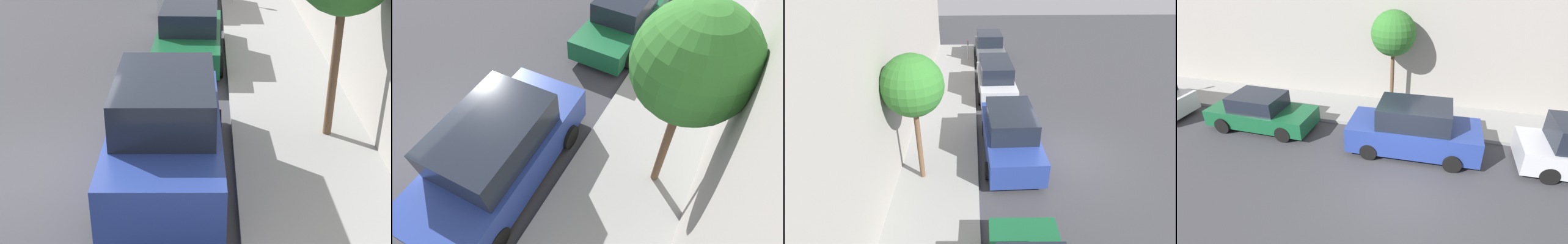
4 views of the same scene
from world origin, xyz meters
The scene contains 5 objects.
ground_plane centered at (0.00, 0.00, 0.00)m, with size 60.00×60.00×0.00m, color #38383D.
sidewalk centered at (4.93, 0.00, 0.07)m, with size 2.86×32.00×0.15m.
parked_suv_third centered at (2.22, -0.12, 0.93)m, with size 2.09×4.85×1.98m.
parked_sedan_fourth centered at (2.43, 6.41, 0.72)m, with size 1.92×4.54×1.54m.
street_tree centered at (5.49, 1.38, 3.64)m, with size 1.96×1.96×4.49m.
Camera 2 is at (5.76, -2.53, 6.68)m, focal length 28.00 mm.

